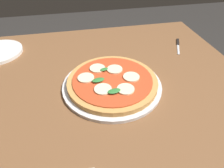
# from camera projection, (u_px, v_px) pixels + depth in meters

# --- Properties ---
(dining_table) EXTENTS (1.16, 0.97, 0.76)m
(dining_table) POSITION_uv_depth(u_px,v_px,m) (101.00, 104.00, 0.81)
(dining_table) COLOR brown
(dining_table) RESTS_ON ground_plane
(serving_tray) EXTENTS (0.36, 0.36, 0.01)m
(serving_tray) POSITION_uv_depth(u_px,v_px,m) (112.00, 85.00, 0.72)
(serving_tray) COLOR silver
(serving_tray) RESTS_ON dining_table
(pizza) EXTENTS (0.32, 0.32, 0.03)m
(pizza) POSITION_uv_depth(u_px,v_px,m) (112.00, 81.00, 0.71)
(pizza) COLOR tan
(pizza) RESTS_ON serving_tray
(knife) EXTENTS (0.07, 0.15, 0.01)m
(knife) POSITION_uv_depth(u_px,v_px,m) (178.00, 44.00, 0.97)
(knife) COLOR black
(knife) RESTS_ON dining_table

